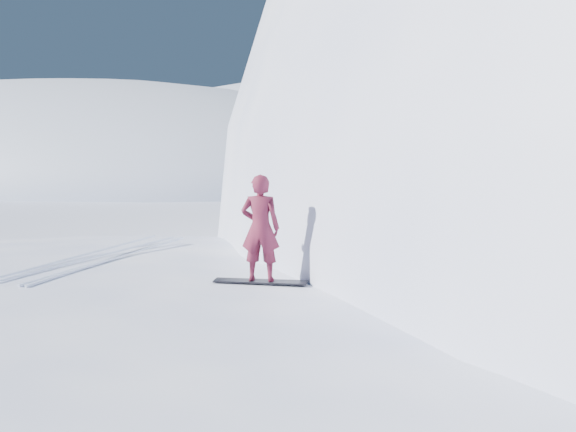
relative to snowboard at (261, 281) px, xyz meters
The scene contains 8 objects.
near_ridge 3.28m from the snowboard, 155.63° to the right, with size 36.00×28.00×4.80m, color white.
far_ridge_a 92.11m from the snowboard, 142.47° to the left, with size 120.00×70.00×28.00m, color white.
far_ridge_c 114.50m from the snowboard, 112.07° to the left, with size 140.00×90.00×36.00m, color white.
wind_bumps 4.68m from the snowboard, 153.34° to the right, with size 16.00×14.40×1.00m.
snowboard is the anchor object (origin of this frame).
snowboarder 0.97m from the snowboard, ahead, with size 0.70×0.46×1.91m, color maroon.
vapor_plume 55.66m from the snowboard, 146.71° to the left, with size 9.67×7.74×6.77m, color white.
board_tracks 4.48m from the snowboard, behind, with size 2.28×5.95×0.04m.
Camera 1 is at (9.03, -5.68, 4.86)m, focal length 40.00 mm.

